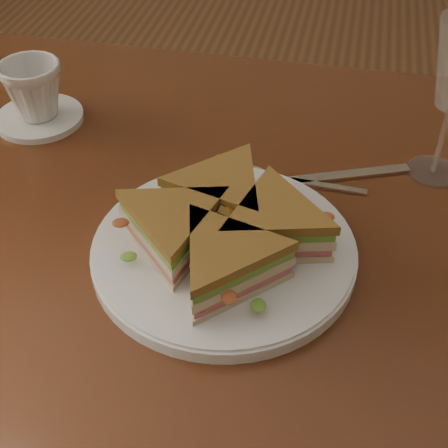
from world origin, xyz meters
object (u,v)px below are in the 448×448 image
table (226,256)px  coffee_cup (33,90)px  spoon (265,176)px  saucer (40,118)px  sandwich_wedges (224,227)px  plate (224,251)px  knife (328,178)px

table → coffee_cup: size_ratio=13.23×
spoon → table: bearing=-122.0°
table → saucer: saucer is taller
sandwich_wedges → saucer: size_ratio=2.21×
saucer → coffee_cup: size_ratio=1.45×
table → spoon: (0.04, 0.06, 0.10)m
spoon → saucer: size_ratio=1.40×
table → plate: bearing=-79.5°
plate → saucer: 0.41m
sandwich_wedges → spoon: (0.02, 0.16, -0.04)m
spoon → sandwich_wedges: bearing=-95.9°
sandwich_wedges → coffee_cup: 0.41m
spoon → knife: spoon is taller
plate → coffee_cup: (-0.34, 0.23, 0.04)m
sandwich_wedges → coffee_cup: (-0.34, 0.23, 0.01)m
table → sandwich_wedges: sandwich_wedges is taller
knife → saucer: size_ratio=1.55×
saucer → coffee_cup: (0.00, 0.00, 0.05)m
plate → coffee_cup: size_ratio=3.40×
knife → saucer: 0.45m
saucer → sandwich_wedges: bearing=-34.2°
table → coffee_cup: bearing=157.6°
sandwich_wedges → table: bearing=100.5°
plate → sandwich_wedges: size_ratio=1.06×
sandwich_wedges → knife: 0.21m
saucer → plate: bearing=-34.2°
knife → coffee_cup: coffee_cup is taller
plate → sandwich_wedges: (-0.00, -0.00, 0.04)m
spoon → plate: bearing=-95.9°
plate → saucer: (-0.34, 0.23, -0.00)m
knife → table: bearing=-170.6°
knife → coffee_cup: size_ratio=2.25×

